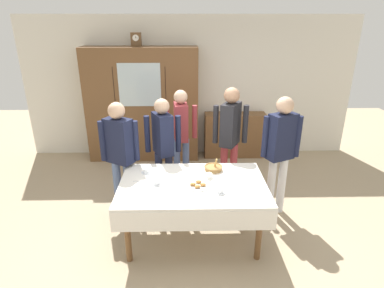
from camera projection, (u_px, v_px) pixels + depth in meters
The scene contains 21 objects.
ground_plane at pixel (192, 227), 4.29m from camera, with size 12.00×12.00×0.00m, color tan.
back_wall at pixel (189, 88), 6.26m from camera, with size 6.40×0.10×2.70m, color silver.
dining_table at pixel (193, 192), 3.82m from camera, with size 1.77×1.13×0.77m.
wall_cabinet at pixel (143, 105), 6.07m from camera, with size 2.11×0.46×2.16m.
mantel_clock at pixel (136, 39), 5.63m from camera, with size 0.18×0.11×0.24m.
bookshelf_low at pixel (234, 135), 6.38m from camera, with size 1.19×0.35×0.88m.
book_stack at pixel (236, 112), 6.21m from camera, with size 0.15×0.23×0.06m.
tea_cup_near_right at pixel (209, 176), 3.94m from camera, with size 0.13×0.13×0.06m.
tea_cup_back_edge at pixel (220, 191), 3.60m from camera, with size 0.13×0.13×0.06m.
tea_cup_mid_left at pixel (147, 171), 4.07m from camera, with size 0.13×0.13×0.06m.
tea_cup_front_edge at pixel (157, 183), 3.78m from camera, with size 0.13×0.13×0.06m.
bread_basket at pixel (213, 168), 4.14m from camera, with size 0.24×0.24×0.16m.
pastry_plate at pixel (198, 185), 3.74m from camera, with size 0.28×0.28×0.05m.
spoon_near_right at pixel (152, 198), 3.51m from camera, with size 0.12×0.02×0.01m.
spoon_mid_right at pixel (139, 181), 3.86m from camera, with size 0.12×0.02×0.01m.
spoon_back_edge at pixel (242, 180), 3.89m from camera, with size 0.12×0.02×0.01m.
person_by_cabinet at pixel (163, 142), 4.56m from camera, with size 0.52×0.41×1.60m.
person_beside_shelf at pixel (120, 149), 4.24m from camera, with size 0.52×0.35×1.64m.
person_behind_table_right at pixel (230, 132), 4.73m from camera, with size 0.52×0.41×1.72m.
person_behind_table_left at pixel (181, 129), 5.10m from camera, with size 0.52×0.38×1.60m.
person_near_right_end at pixel (281, 145), 4.27m from camera, with size 0.52×0.33×1.70m.
Camera 1 is at (-0.08, -3.58, 2.62)m, focal length 29.74 mm.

